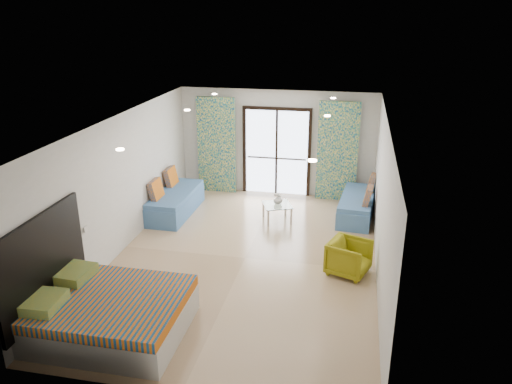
% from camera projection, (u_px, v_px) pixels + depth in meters
% --- Properties ---
extents(floor, '(5.00, 7.50, 0.01)m').
position_uv_depth(floor, '(245.00, 258.00, 9.76)').
color(floor, tan).
rests_on(floor, ground).
extents(ceiling, '(5.00, 7.50, 0.01)m').
position_uv_depth(ceiling, '(244.00, 122.00, 8.82)').
color(ceiling, silver).
rests_on(ceiling, ground).
extents(wall_back, '(5.00, 0.01, 2.70)m').
position_uv_depth(wall_back, '(277.00, 143.00, 12.74)').
color(wall_back, silver).
rests_on(wall_back, ground).
extents(wall_front, '(5.00, 0.01, 2.70)m').
position_uv_depth(wall_front, '(174.00, 304.00, 5.85)').
color(wall_front, silver).
rests_on(wall_front, ground).
extents(wall_left, '(0.01, 7.50, 2.70)m').
position_uv_depth(wall_left, '(120.00, 185.00, 9.76)').
color(wall_left, silver).
rests_on(wall_left, ground).
extents(wall_right, '(0.01, 7.50, 2.70)m').
position_uv_depth(wall_right, '(382.00, 203.00, 8.83)').
color(wall_right, silver).
rests_on(wall_right, ground).
extents(balcony_door, '(1.76, 0.08, 2.28)m').
position_uv_depth(balcony_door, '(277.00, 147.00, 12.74)').
color(balcony_door, black).
rests_on(balcony_door, floor).
extents(balcony_rail, '(1.52, 0.03, 0.04)m').
position_uv_depth(balcony_rail, '(277.00, 158.00, 12.86)').
color(balcony_rail, '#595451').
rests_on(balcony_rail, balcony_door).
extents(curtain_left, '(1.00, 0.10, 2.50)m').
position_uv_depth(curtain_left, '(217.00, 145.00, 12.89)').
color(curtain_left, silver).
rests_on(curtain_left, floor).
extents(curtain_right, '(1.00, 0.10, 2.50)m').
position_uv_depth(curtain_right, '(338.00, 152.00, 12.32)').
color(curtain_right, silver).
rests_on(curtain_right, floor).
extents(downlight_a, '(0.12, 0.12, 0.02)m').
position_uv_depth(downlight_a, '(120.00, 149.00, 7.26)').
color(downlight_a, '#FFE0B2').
rests_on(downlight_a, ceiling).
extents(downlight_b, '(0.12, 0.12, 0.02)m').
position_uv_depth(downlight_b, '(312.00, 160.00, 6.73)').
color(downlight_b, '#FFE0B2').
rests_on(downlight_b, ceiling).
extents(downlight_c, '(0.12, 0.12, 0.02)m').
position_uv_depth(downlight_c, '(187.00, 110.00, 10.01)').
color(downlight_c, '#FFE0B2').
rests_on(downlight_c, ceiling).
extents(downlight_d, '(0.12, 0.12, 0.02)m').
position_uv_depth(downlight_d, '(327.00, 116.00, 9.49)').
color(downlight_d, '#FFE0B2').
rests_on(downlight_d, ceiling).
extents(downlight_e, '(0.12, 0.12, 0.02)m').
position_uv_depth(downlight_e, '(215.00, 94.00, 11.85)').
color(downlight_e, '#FFE0B2').
rests_on(downlight_e, ceiling).
extents(downlight_f, '(0.12, 0.12, 0.02)m').
position_uv_depth(downlight_f, '(333.00, 98.00, 11.33)').
color(downlight_f, '#FFE0B2').
rests_on(downlight_f, ceiling).
extents(headboard, '(0.06, 2.10, 1.50)m').
position_uv_depth(headboard, '(43.00, 264.00, 7.38)').
color(headboard, black).
rests_on(headboard, floor).
extents(switch_plate, '(0.02, 0.10, 0.10)m').
position_uv_depth(switch_plate, '(85.00, 229.00, 8.53)').
color(switch_plate, silver).
rests_on(switch_plate, wall_left).
extents(bed, '(2.18, 1.78, 0.75)m').
position_uv_depth(bed, '(109.00, 314.00, 7.45)').
color(bed, silver).
rests_on(bed, floor).
extents(daybed_left, '(0.80, 1.99, 0.98)m').
position_uv_depth(daybed_left, '(175.00, 201.00, 11.77)').
color(daybed_left, '#4670A7').
rests_on(daybed_left, floor).
extents(daybed_right, '(0.89, 1.93, 0.92)m').
position_uv_depth(daybed_right, '(358.00, 205.00, 11.59)').
color(daybed_right, '#4670A7').
rests_on(daybed_right, floor).
extents(coffee_table, '(0.79, 0.79, 0.70)m').
position_uv_depth(coffee_table, '(277.00, 206.00, 11.34)').
color(coffee_table, silver).
rests_on(coffee_table, floor).
extents(vase, '(0.23, 0.24, 0.20)m').
position_uv_depth(vase, '(278.00, 199.00, 11.34)').
color(vase, white).
rests_on(vase, coffee_table).
extents(armchair, '(0.84, 0.87, 0.71)m').
position_uv_depth(armchair, '(349.00, 256.00, 9.09)').
color(armchair, olive).
rests_on(armchair, floor).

